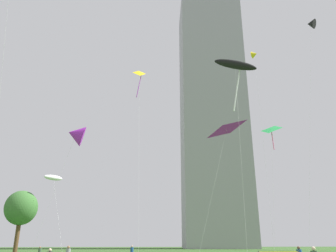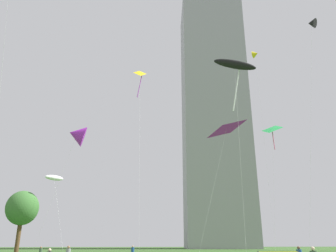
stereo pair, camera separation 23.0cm
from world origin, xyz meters
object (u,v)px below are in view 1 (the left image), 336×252
object	(u,v)px
kite_flying_2	(272,130)
kite_flying_6	(139,76)
kite_flying_4	(235,65)
distant_highrise_0	(212,115)
park_tree_0	(21,208)
kite_flying_7	(254,55)
kite_flying_8	(76,134)
kite_flying_0	(226,129)
kite_flying_3	(311,24)
kite_flying_5	(53,178)
person_standing_3	(132,252)

from	to	relation	value
kite_flying_2	kite_flying_6	distance (m)	21.63
kite_flying_4	distant_highrise_0	xyz separation A→B (m)	(25.07, 97.17, 34.43)
park_tree_0	kite_flying_7	bearing A→B (deg)	3.22
kite_flying_8	kite_flying_0	bearing A→B (deg)	-50.79
kite_flying_2	kite_flying_6	world-z (taller)	kite_flying_6
kite_flying_0	kite_flying_2	size ratio (longest dim) A/B	0.77
kite_flying_3	kite_flying_4	xyz separation A→B (m)	(-15.87, -12.26, -14.52)
kite_flying_6	kite_flying_3	bearing A→B (deg)	-25.65
kite_flying_0	distant_highrise_0	bearing A→B (deg)	75.14
kite_flying_6	kite_flying_8	distance (m)	13.36
kite_flying_0	kite_flying_3	distance (m)	24.36
kite_flying_5	distant_highrise_0	size ratio (longest dim) A/B	0.11
kite_flying_3	kite_flying_7	world-z (taller)	kite_flying_7
park_tree_0	kite_flying_6	bearing A→B (deg)	-0.71
kite_flying_4	kite_flying_5	bearing A→B (deg)	127.83
kite_flying_2	kite_flying_8	distance (m)	28.80
kite_flying_0	distant_highrise_0	distance (m)	101.83
kite_flying_2	kite_flying_4	bearing A→B (deg)	-123.04
kite_flying_5	distant_highrise_0	distance (m)	94.32
kite_flying_2	kite_flying_4	distance (m)	18.38
person_standing_3	park_tree_0	world-z (taller)	park_tree_0
kite_flying_5	kite_flying_8	world-z (taller)	kite_flying_8
kite_flying_4	kite_flying_5	xyz separation A→B (m)	(-18.23, 23.48, -5.47)
person_standing_3	kite_flying_0	world-z (taller)	kite_flying_0
kite_flying_4	kite_flying_3	bearing A→B (deg)	37.68
person_standing_3	kite_flying_4	world-z (taller)	kite_flying_4
kite_flying_2	distant_highrise_0	bearing A→B (deg)	79.57
kite_flying_0	kite_flying_7	world-z (taller)	kite_flying_7
kite_flying_2	distant_highrise_0	xyz separation A→B (m)	(15.05, 81.76, 34.46)
kite_flying_0	kite_flying_7	xyz separation A→B (m)	(12.33, 19.55, 21.00)
kite_flying_5	kite_flying_7	distance (m)	38.93
kite_flying_2	kite_flying_6	bearing A→B (deg)	155.29
distant_highrise_0	kite_flying_5	bearing A→B (deg)	-113.97
person_standing_3	distant_highrise_0	size ratio (longest dim) A/B	0.02
kite_flying_0	kite_flying_8	bearing A→B (deg)	129.21
kite_flying_4	kite_flying_7	xyz separation A→B (m)	(13.17, 25.40, 17.46)
person_standing_3	kite_flying_5	size ratio (longest dim) A/B	0.16
kite_flying_7	kite_flying_0	bearing A→B (deg)	-122.24
kite_flying_2	distant_highrise_0	size ratio (longest dim) A/B	0.17
kite_flying_0	kite_flying_7	bearing A→B (deg)	57.76
kite_flying_8	kite_flying_7	bearing A→B (deg)	-2.87
kite_flying_4	kite_flying_8	size ratio (longest dim) A/B	0.86
person_standing_3	kite_flying_5	xyz separation A→B (m)	(-10.93, 2.27, 9.41)
kite_flying_7	kite_flying_4	bearing A→B (deg)	-117.40
person_standing_3	kite_flying_7	distance (m)	38.50
kite_flying_0	park_tree_0	distance (m)	29.33
person_standing_3	kite_flying_3	world-z (taller)	kite_flying_3
kite_flying_0	kite_flying_3	xyz separation A→B (m)	(15.03, 6.41, 18.06)
person_standing_3	kite_flying_2	size ratio (longest dim) A/B	0.10
kite_flying_3	kite_flying_7	bearing A→B (deg)	101.62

